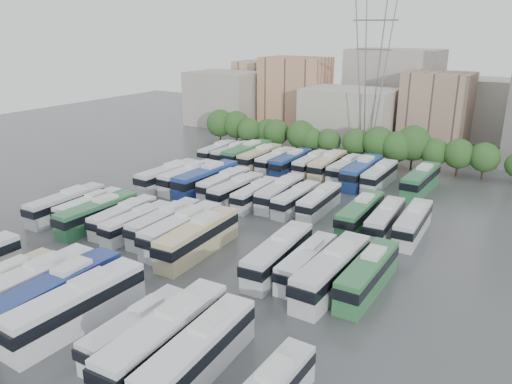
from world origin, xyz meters
The scene contains 47 objects.
ground centered at (0.00, 0.00, 0.00)m, with size 220.00×220.00×0.00m, color #424447.
tree_line centered at (-1.70, 42.12, 4.30)m, with size 65.62×7.71×8.24m.
city_buildings centered at (-7.46, 71.86, 7.87)m, with size 102.00×35.00×20.00m.
electricity_pylon centered at (2.00, 50.00, 18.66)m, with size 9.00×6.91×33.83m.
bus_r0_s4 centered at (-8.20, -25.07, 1.76)m, with size 2.59×11.46×3.59m.
bus_r0_s5 centered at (-5.03, -23.90, 2.02)m, with size 3.05×13.13×4.11m.
bus_r0_s6 centered at (-1.64, -23.46, 2.06)m, with size 3.29×13.45×4.20m.
bus_r0_s7 centered at (1.74, -24.28, 2.10)m, with size 3.55×13.74×4.27m.
bus_r0_s9 centered at (8.13, -23.65, 1.66)m, with size 2.38×10.78×3.38m.
bus_r0_s10 centered at (11.49, -23.80, 2.11)m, with size 3.45×13.77×4.29m.
bus_r0_s11 centered at (14.86, -24.00, 1.99)m, with size 3.42×13.04×4.05m.
bus_r1_s0 centered at (-21.41, -6.79, 1.87)m, with size 2.84×12.17×3.80m.
bus_r1_s1 centered at (-18.23, -5.50, 1.67)m, with size 2.59×10.88×3.40m.
bus_r1_s2 centered at (-14.83, -7.10, 1.88)m, with size 2.98×12.25×3.82m.
bus_r1_s3 centered at (-11.47, -5.73, 1.69)m, with size 2.91×11.08×3.45m.
bus_r1_s4 centered at (-8.44, -6.35, 1.67)m, with size 2.74×10.92×3.40m.
bus_r1_s5 centered at (-5.14, -4.84, 1.85)m, with size 2.77×12.03×3.76m.
bus_r1_s6 centered at (-1.63, -5.73, 2.00)m, with size 2.85×13.02×4.08m.
bus_r1_s7 centered at (1.64, -6.77, 2.07)m, with size 3.40×13.53×4.21m.
bus_r1_s10 centered at (11.70, -5.74, 1.96)m, with size 3.39×12.81×3.98m.
bus_r1_s11 centered at (14.91, -5.34, 1.71)m, with size 2.57×11.11×3.47m.
bus_r1_s12 centered at (18.26, -6.49, 2.08)m, with size 3.29×13.59×4.24m.
bus_r1_s13 centered at (21.47, -4.99, 1.89)m, with size 2.70×12.29×3.85m.
bus_r2_s1 centered at (-18.14, 10.90, 1.96)m, with size 3.39×12.84×3.99m.
bus_r2_s2 centered at (-15.00, 12.44, 1.93)m, with size 3.24×12.66×3.94m.
bus_r2_s3 centered at (-11.51, 12.42, 2.11)m, with size 3.42×13.77×4.29m.
bus_r2_s4 centered at (-8.24, 12.70, 1.80)m, with size 2.65×11.69×3.66m.
bus_r2_s5 centered at (-4.85, 11.04, 1.78)m, with size 2.94×11.62×3.62m.
bus_r2_s6 centered at (-1.50, 11.17, 1.66)m, with size 2.56×10.84×3.39m.
bus_r2_s7 centered at (1.57, 13.16, 1.83)m, with size 3.04×11.96×3.72m.
bus_r2_s8 centered at (4.76, 12.28, 1.69)m, with size 2.75×11.04×3.44m.
bus_r2_s9 centered at (8.08, 13.02, 1.72)m, with size 2.75×11.26×3.51m.
bus_r2_s11 centered at (14.91, 10.88, 1.90)m, with size 2.87×12.39×3.88m.
bus_r2_s12 centered at (18.33, 10.64, 1.79)m, with size 3.10×11.70×3.64m.
bus_r2_s13 centered at (21.70, 11.33, 1.82)m, with size 3.03×11.88×3.70m.
bus_r3_s0 centered at (-21.67, 29.89, 1.69)m, with size 2.88×11.05×3.44m.
bus_r3_s1 centered at (-18.03, 29.86, 1.79)m, with size 2.75×11.67×3.65m.
bus_r3_s2 centered at (-14.70, 29.81, 2.09)m, with size 3.28×13.61×4.25m.
bus_r3_s3 centered at (-11.74, 29.60, 1.90)m, with size 2.84×12.35×3.86m.
bus_r3_s4 centered at (-8.25, 29.57, 1.77)m, with size 2.56×11.53×3.61m.
bus_r3_s5 centered at (-4.94, 29.33, 1.88)m, with size 2.71×12.20×3.82m.
bus_r3_s6 centered at (-1.57, 30.94, 1.78)m, with size 2.59×11.57×3.63m.
bus_r3_s7 centered at (1.52, 31.02, 1.93)m, with size 3.10×12.58×3.92m.
bus_r3_s8 centered at (4.99, 30.90, 1.80)m, with size 2.87×11.75×3.67m.
bus_r3_s9 centered at (8.41, 29.53, 2.08)m, with size 2.95×13.50×4.24m.
bus_r3_s10 centered at (11.41, 29.61, 1.85)m, with size 2.63×11.99×3.76m.
bus_r3_s12 centered at (18.10, 29.89, 2.02)m, with size 3.33×13.20×4.11m.
Camera 1 is at (35.05, -48.91, 25.37)m, focal length 35.00 mm.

